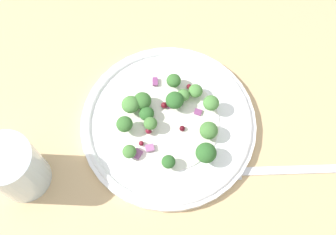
# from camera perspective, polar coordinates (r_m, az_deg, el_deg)

# --- Properties ---
(ground_plane) EXTENTS (1.80, 1.80, 0.02)m
(ground_plane) POSITION_cam_1_polar(r_m,az_deg,el_deg) (0.65, -2.24, -2.15)
(ground_plane) COLOR tan
(plate) EXTENTS (0.26, 0.26, 0.02)m
(plate) POSITION_cam_1_polar(r_m,az_deg,el_deg) (0.64, 0.00, -0.64)
(plate) COLOR white
(plate) RESTS_ON ground_plane
(dressing_pool) EXTENTS (0.15, 0.15, 0.00)m
(dressing_pool) POSITION_cam_1_polar(r_m,az_deg,el_deg) (0.63, 0.00, -0.49)
(dressing_pool) COLOR white
(dressing_pool) RESTS_ON plate
(broccoli_floret_0) EXTENTS (0.02, 0.02, 0.02)m
(broccoli_floret_0) POSITION_cam_1_polar(r_m,az_deg,el_deg) (0.60, 0.06, -5.98)
(broccoli_floret_0) COLOR #ADD18E
(broccoli_floret_0) RESTS_ON plate
(broccoli_floret_1) EXTENTS (0.02, 0.02, 0.02)m
(broccoli_floret_1) POSITION_cam_1_polar(r_m,az_deg,el_deg) (0.64, 3.72, 3.58)
(broccoli_floret_1) COLOR #9EC684
(broccoli_floret_1) RESTS_ON plate
(broccoli_floret_2) EXTENTS (0.03, 0.03, 0.03)m
(broccoli_floret_2) POSITION_cam_1_polar(r_m,az_deg,el_deg) (0.63, 0.91, 2.31)
(broccoli_floret_2) COLOR #9EC684
(broccoli_floret_2) RESTS_ON plate
(broccoli_floret_3) EXTENTS (0.03, 0.03, 0.03)m
(broccoli_floret_3) POSITION_cam_1_polar(r_m,az_deg,el_deg) (0.61, 5.49, -1.76)
(broccoli_floret_3) COLOR #8EB77A
(broccoli_floret_3) RESTS_ON plate
(broccoli_floret_4) EXTENTS (0.02, 0.02, 0.02)m
(broccoli_floret_4) POSITION_cam_1_polar(r_m,az_deg,el_deg) (0.61, -2.27, -1.11)
(broccoli_floret_4) COLOR #9EC684
(broccoli_floret_4) RESTS_ON plate
(broccoli_floret_5) EXTENTS (0.02, 0.02, 0.02)m
(broccoli_floret_5) POSITION_cam_1_polar(r_m,az_deg,el_deg) (0.64, 0.77, 4.96)
(broccoli_floret_5) COLOR #9EC684
(broccoli_floret_5) RESTS_ON plate
(broccoli_floret_6) EXTENTS (0.02, 0.02, 0.02)m
(broccoli_floret_6) POSITION_cam_1_polar(r_m,az_deg,el_deg) (0.63, -3.03, 0.46)
(broccoli_floret_6) COLOR #8EB77A
(broccoli_floret_6) RESTS_ON plate
(broccoli_floret_7) EXTENTS (0.03, 0.03, 0.03)m
(broccoli_floret_7) POSITION_cam_1_polar(r_m,az_deg,el_deg) (0.63, -3.57, 2.20)
(broccoli_floret_7) COLOR #8EB77A
(broccoli_floret_7) RESTS_ON plate
(broccoli_floret_8) EXTENTS (0.02, 0.02, 0.02)m
(broccoli_floret_8) POSITION_cam_1_polar(r_m,az_deg,el_deg) (0.61, -5.86, -0.91)
(broccoli_floret_8) COLOR #8EB77A
(broccoli_floret_8) RESTS_ON plate
(broccoli_floret_9) EXTENTS (0.02, 0.02, 0.02)m
(broccoli_floret_9) POSITION_cam_1_polar(r_m,az_deg,el_deg) (0.63, 5.69, 2.18)
(broccoli_floret_9) COLOR #9EC684
(broccoli_floret_9) RESTS_ON plate
(broccoli_floret_10) EXTENTS (0.02, 0.02, 0.02)m
(broccoli_floret_10) POSITION_cam_1_polar(r_m,az_deg,el_deg) (0.64, 2.07, 3.00)
(broccoli_floret_10) COLOR #ADD18E
(broccoli_floret_10) RESTS_ON plate
(broccoli_floret_11) EXTENTS (0.03, 0.03, 0.03)m
(broccoli_floret_11) POSITION_cam_1_polar(r_m,az_deg,el_deg) (0.60, 5.13, -4.77)
(broccoli_floret_11) COLOR #8EB77A
(broccoli_floret_11) RESTS_ON plate
(broccoli_floret_12) EXTENTS (0.02, 0.02, 0.02)m
(broccoli_floret_12) POSITION_cam_1_polar(r_m,az_deg,el_deg) (0.61, -5.21, -4.59)
(broccoli_floret_12) COLOR #ADD18E
(broccoli_floret_12) RESTS_ON plate
(broccoli_floret_13) EXTENTS (0.03, 0.03, 0.03)m
(broccoli_floret_13) POSITION_cam_1_polar(r_m,az_deg,el_deg) (0.63, -5.05, 1.73)
(broccoli_floret_13) COLOR #9EC684
(broccoli_floret_13) RESTS_ON plate
(cranberry_0) EXTENTS (0.01, 0.01, 0.01)m
(cranberry_0) POSITION_cam_1_polar(r_m,az_deg,el_deg) (0.63, 1.93, -1.48)
(cranberry_0) COLOR #4C0A14
(cranberry_0) RESTS_ON plate
(cranberry_1) EXTENTS (0.01, 0.01, 0.01)m
(cranberry_1) POSITION_cam_1_polar(r_m,az_deg,el_deg) (0.65, 2.83, 4.18)
(cranberry_1) COLOR maroon
(cranberry_1) RESTS_ON plate
(cranberry_2) EXTENTS (0.01, 0.01, 0.01)m
(cranberry_2) POSITION_cam_1_polar(r_m,az_deg,el_deg) (0.62, -2.62, -1.80)
(cranberry_2) COLOR maroon
(cranberry_2) RESTS_ON plate
(cranberry_3) EXTENTS (0.01, 0.01, 0.01)m
(cranberry_3) POSITION_cam_1_polar(r_m,az_deg,el_deg) (0.63, -2.93, -0.02)
(cranberry_3) COLOR maroon
(cranberry_3) RESTS_ON plate
(cranberry_4) EXTENTS (0.01, 0.01, 0.01)m
(cranberry_4) POSITION_cam_1_polar(r_m,az_deg,el_deg) (0.62, -3.61, -3.47)
(cranberry_4) COLOR maroon
(cranberry_4) RESTS_ON plate
(cranberry_5) EXTENTS (0.01, 0.01, 0.01)m
(cranberry_5) POSITION_cam_1_polar(r_m,az_deg,el_deg) (0.64, -0.52, 1.66)
(cranberry_5) COLOR maroon
(cranberry_5) RESTS_ON plate
(onion_bit_0) EXTENTS (0.02, 0.01, 0.00)m
(onion_bit_0) POSITION_cam_1_polar(r_m,az_deg,el_deg) (0.66, -1.74, 4.85)
(onion_bit_0) COLOR #843D75
(onion_bit_0) RESTS_ON plate
(onion_bit_1) EXTENTS (0.02, 0.02, 0.00)m
(onion_bit_1) POSITION_cam_1_polar(r_m,az_deg,el_deg) (0.61, -4.15, -4.90)
(onion_bit_1) COLOR #934C84
(onion_bit_1) RESTS_ON plate
(onion_bit_2) EXTENTS (0.01, 0.01, 0.00)m
(onion_bit_2) POSITION_cam_1_polar(r_m,az_deg,el_deg) (0.64, 3.98, 0.91)
(onion_bit_2) COLOR #843D75
(onion_bit_2) RESTS_ON plate
(onion_bit_3) EXTENTS (0.01, 0.01, 0.00)m
(onion_bit_3) POSITION_cam_1_polar(r_m,az_deg,el_deg) (0.64, 0.35, 1.71)
(onion_bit_3) COLOR #934C84
(onion_bit_3) RESTS_ON plate
(onion_bit_4) EXTENTS (0.01, 0.01, 0.00)m
(onion_bit_4) POSITION_cam_1_polar(r_m,az_deg,el_deg) (0.61, -2.47, -4.10)
(onion_bit_4) COLOR #A35B93
(onion_bit_4) RESTS_ON plate
(fork) EXTENTS (0.07, 0.18, 0.01)m
(fork) POSITION_cam_1_polar(r_m,az_deg,el_deg) (0.64, 13.79, -6.91)
(fork) COLOR silver
(fork) RESTS_ON ground_plane
(water_glass) EXTENTS (0.07, 0.07, 0.10)m
(water_glass) POSITION_cam_1_polar(r_m,az_deg,el_deg) (0.61, -19.85, -6.41)
(water_glass) COLOR silver
(water_glass) RESTS_ON ground_plane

